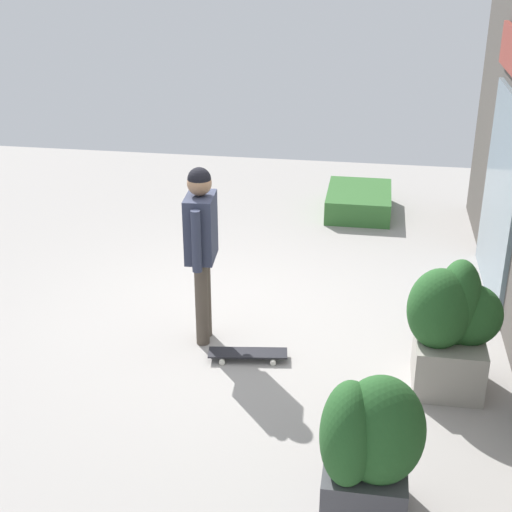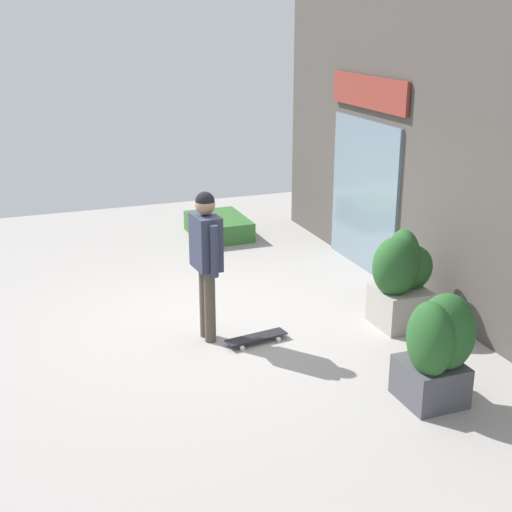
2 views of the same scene
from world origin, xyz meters
The scene contains 6 objects.
ground_plane centered at (0.00, 0.00, 0.00)m, with size 12.00×12.00×0.00m, color #9E9993.
skateboarder centered at (0.35, -0.26, 1.09)m, with size 0.60×0.29×1.77m.
skateboard centered at (0.66, 0.24, 0.06)m, with size 0.31×0.77×0.08m.
planter_box_left centered at (2.54, 1.38, 0.62)m, with size 0.69×0.69×1.14m.
planter_box_right centered at (0.80, 2.05, 0.63)m, with size 0.63×0.82×1.21m.
hedge_ledge centered at (-3.52, 1.12, 0.17)m, with size 1.23×0.90×0.33m, color #33662D.
Camera 1 is at (6.51, 1.29, 3.72)m, focal length 51.37 mm.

